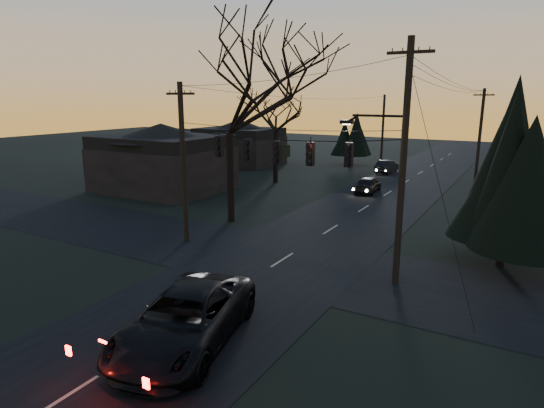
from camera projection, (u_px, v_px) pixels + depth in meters
The scene contains 17 objects.
ground_plane at pixel (123, 361), 13.65m from camera, with size 160.00×160.00×0.00m, color black.
main_road at pixel (354, 215), 30.50m from camera, with size 8.00×120.00×0.02m, color black.
cross_road at pixel (282, 260), 22.08m from camera, with size 60.00×7.00×0.02m, color black.
utility_pole_right at pixel (395, 283), 19.40m from camera, with size 5.00×0.30×10.00m, color black, non-canonical shape.
utility_pole_left at pixel (187, 241), 25.00m from camera, with size 1.80×0.30×8.50m, color black, non-canonical shape.
utility_pole_far_r at pixel (475, 181), 43.00m from camera, with size 1.80×0.30×8.50m, color black, non-canonical shape.
utility_pole_far_l at pixel (381, 162), 55.34m from camera, with size 0.30×0.30×8.00m, color black, non-canonical shape.
span_signal_assembly at pixel (278, 151), 20.97m from camera, with size 11.50×0.44×1.52m.
bare_tree_left at pixel (229, 95), 27.18m from camera, with size 9.83×9.83×11.22m.
evergreen_right at pixel (511, 171), 20.31m from camera, with size 4.71×4.71×7.80m.
bare_tree_dist at pixel (276, 110), 40.64m from camera, with size 6.32×6.32×9.43m.
evergreen_dist at pixel (352, 135), 52.15m from camera, with size 3.21×3.21×5.76m.
house_left_near at pixel (162, 157), 38.13m from camera, with size 10.00×8.00×5.60m.
house_left_far at pixel (239, 142), 53.12m from camera, with size 9.00×7.00×5.20m.
suv_near at pixel (186, 319), 14.40m from camera, with size 2.93×6.36×1.77m, color black.
sedan_oncoming_a at pixel (368, 185), 37.53m from camera, with size 1.57×3.91×1.33m, color black.
sedan_oncoming_b at pixel (387, 167), 47.25m from camera, with size 1.38×3.96×1.31m, color black.
Camera 1 is at (9.99, -8.31, 7.75)m, focal length 30.00 mm.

